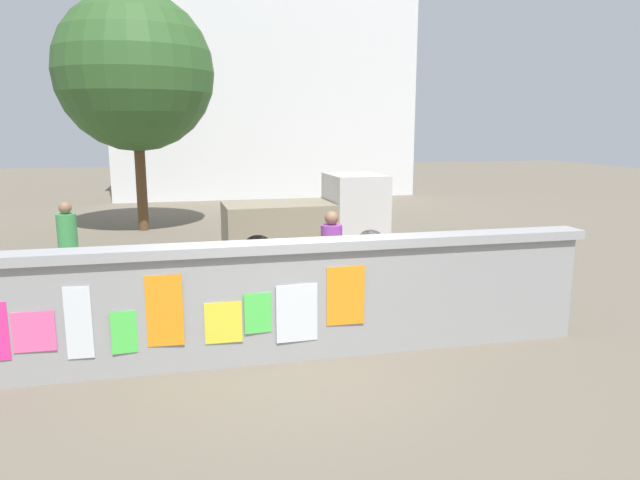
% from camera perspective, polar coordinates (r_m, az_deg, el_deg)
% --- Properties ---
extents(ground, '(60.00, 60.00, 0.00)m').
position_cam_1_polar(ground, '(15.31, -8.39, -0.07)').
color(ground, '#6B6051').
extents(poster_wall, '(8.15, 0.42, 1.53)m').
position_cam_1_polar(poster_wall, '(7.40, -3.14, -5.77)').
color(poster_wall, '#969696').
rests_on(poster_wall, ground).
extents(auto_rickshaw_truck, '(3.65, 1.62, 1.85)m').
position_cam_1_polar(auto_rickshaw_truck, '(13.20, -0.64, 2.23)').
color(auto_rickshaw_truck, black).
rests_on(auto_rickshaw_truck, ground).
extents(motorcycle, '(1.88, 0.66, 0.87)m').
position_cam_1_polar(motorcycle, '(10.72, -11.97, -2.47)').
color(motorcycle, black).
rests_on(motorcycle, ground).
extents(bicycle_near, '(1.68, 0.51, 0.95)m').
position_cam_1_polar(bicycle_near, '(10.26, 10.04, -3.58)').
color(bicycle_near, black).
rests_on(bicycle_near, ground).
extents(bicycle_far, '(1.71, 0.44, 0.95)m').
position_cam_1_polar(bicycle_far, '(9.67, -20.98, -5.06)').
color(bicycle_far, black).
rests_on(bicycle_far, ground).
extents(person_walking, '(0.40, 0.40, 1.62)m').
position_cam_1_polar(person_walking, '(11.34, -23.45, 0.28)').
color(person_walking, '#338CBF').
rests_on(person_walking, ground).
extents(person_bystander, '(0.46, 0.46, 1.62)m').
position_cam_1_polar(person_bystander, '(9.26, 1.13, -1.04)').
color(person_bystander, '#BF6626').
rests_on(person_bystander, ground).
extents(tree_roadside, '(4.28, 4.28, 6.51)m').
position_cam_1_polar(tree_roadside, '(17.28, -17.65, 15.33)').
color(tree_roadside, brown).
rests_on(tree_roadside, ground).
extents(building_background, '(12.63, 4.76, 9.17)m').
position_cam_1_polar(building_background, '(26.02, -5.72, 14.73)').
color(building_background, silver).
rests_on(building_background, ground).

